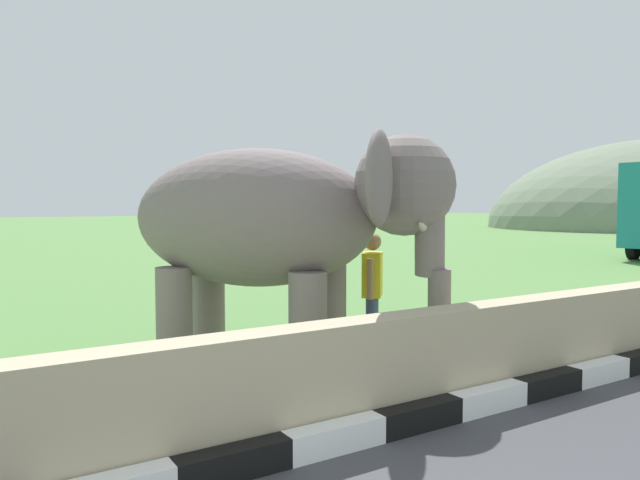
{
  "coord_description": "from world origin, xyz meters",
  "views": [
    {
      "loc": [
        -1.61,
        -0.65,
        2.02
      ],
      "look_at": [
        2.17,
        5.39,
        1.6
      ],
      "focal_mm": 33.3,
      "sensor_mm": 36.0,
      "label": 1
    }
  ],
  "objects": [
    {
      "name": "person_handler",
      "position": [
        3.09,
        5.56,
        0.93
      ],
      "size": [
        0.5,
        0.54,
        1.66
      ],
      "color": "navy",
      "rests_on": "ground_plane"
    },
    {
      "name": "striped_curb",
      "position": [
        -0.35,
        3.3,
        0.12
      ],
      "size": [
        16.2,
        0.2,
        0.24
      ],
      "color": "white",
      "rests_on": "ground_plane"
    },
    {
      "name": "barrier_parapet",
      "position": [
        2.0,
        3.6,
        0.5
      ],
      "size": [
        28.0,
        0.36,
        1.0
      ],
      "primitive_type": "cube",
      "color": "tan",
      "rests_on": "ground_plane"
    },
    {
      "name": "elephant",
      "position": [
        1.81,
        5.71,
        1.83
      ],
      "size": [
        3.77,
        3.89,
        2.83
      ],
      "color": "slate",
      "rests_on": "ground_plane"
    }
  ]
}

